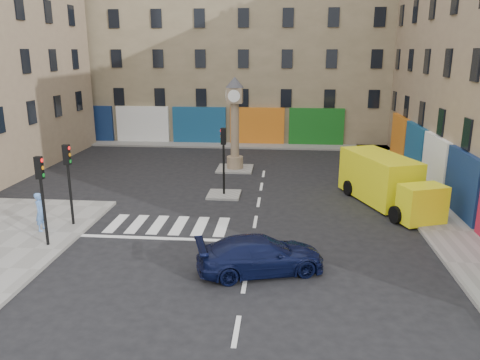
# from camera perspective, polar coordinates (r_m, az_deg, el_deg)

# --- Properties ---
(ground) EXTENTS (120.00, 120.00, 0.00)m
(ground) POSITION_cam_1_polar(r_m,az_deg,el_deg) (18.56, 1.12, -9.47)
(ground) COLOR black
(ground) RESTS_ON ground
(sidewalk_right) EXTENTS (2.60, 30.00, 0.15)m
(sidewalk_right) POSITION_cam_1_polar(r_m,az_deg,el_deg) (28.88, 20.14, -1.07)
(sidewalk_right) COLOR gray
(sidewalk_right) RESTS_ON ground
(sidewalk_far) EXTENTS (32.00, 2.40, 0.15)m
(sidewalk_far) POSITION_cam_1_polar(r_m,az_deg,el_deg) (40.09, -2.27, 4.31)
(sidewalk_far) COLOR gray
(sidewalk_far) RESTS_ON ground
(island_near) EXTENTS (1.80, 1.80, 0.12)m
(island_near) POSITION_cam_1_polar(r_m,az_deg,el_deg) (26.17, -1.97, -1.80)
(island_near) COLOR gray
(island_near) RESTS_ON ground
(island_far) EXTENTS (2.40, 2.40, 0.12)m
(island_far) POSITION_cam_1_polar(r_m,az_deg,el_deg) (31.91, -0.62, 1.38)
(island_far) COLOR gray
(island_far) RESTS_ON ground
(building_far) EXTENTS (32.00, 10.00, 17.00)m
(building_far) POSITION_cam_1_polar(r_m,az_deg,el_deg) (45.09, -1.38, 16.32)
(building_far) COLOR gray
(building_far) RESTS_ON ground
(traffic_light_left_near) EXTENTS (0.28, 0.22, 3.70)m
(traffic_light_left_near) POSITION_cam_1_polar(r_m,az_deg,el_deg) (20.15, -23.06, -0.77)
(traffic_light_left_near) COLOR black
(traffic_light_left_near) RESTS_ON sidewalk_left
(traffic_light_left_far) EXTENTS (0.28, 0.22, 3.70)m
(traffic_light_left_far) POSITION_cam_1_polar(r_m,az_deg,el_deg) (22.21, -20.20, 0.95)
(traffic_light_left_far) COLOR black
(traffic_light_left_far) RESTS_ON sidewalk_left
(traffic_light_island) EXTENTS (0.28, 0.22, 3.70)m
(traffic_light_island) POSITION_cam_1_polar(r_m,az_deg,el_deg) (25.54, -2.02, 3.63)
(traffic_light_island) COLOR black
(traffic_light_island) RESTS_ON island_near
(clock_pillar) EXTENTS (1.20, 1.20, 6.10)m
(clock_pillar) POSITION_cam_1_polar(r_m,az_deg,el_deg) (31.24, -0.64, 7.60)
(clock_pillar) COLOR #927C5F
(clock_pillar) RESTS_ON island_far
(navy_sedan) EXTENTS (5.01, 3.18, 1.35)m
(navy_sedan) POSITION_cam_1_polar(r_m,az_deg,el_deg) (17.21, 2.52, -9.10)
(navy_sedan) COLOR black
(navy_sedan) RESTS_ON ground
(yellow_van) EXTENTS (4.32, 7.21, 2.52)m
(yellow_van) POSITION_cam_1_polar(r_m,az_deg,el_deg) (25.54, 17.34, -0.16)
(yellow_van) COLOR #FDF715
(yellow_van) RESTS_ON ground
(pedestrian_blue) EXTENTS (0.42, 0.63, 1.72)m
(pedestrian_blue) POSITION_cam_1_polar(r_m,az_deg,el_deg) (22.35, -23.14, -3.57)
(pedestrian_blue) COLOR #5682C5
(pedestrian_blue) RESTS_ON sidewalk_left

